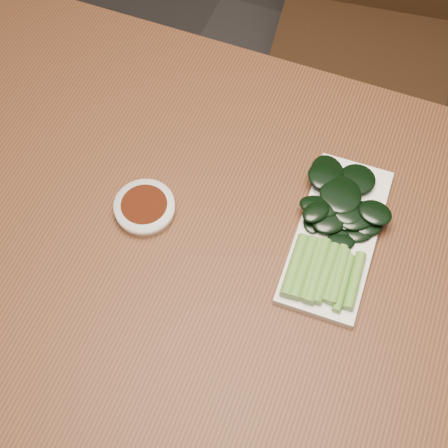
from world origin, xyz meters
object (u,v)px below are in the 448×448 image
at_px(table, 240,271).
at_px(gai_lan, 334,228).
at_px(sauce_bowl, 145,208).
at_px(serving_plate, 336,235).
at_px(chair_far, 367,25).

distance_m(table, gai_lan, 0.17).
height_order(sauce_bowl, serving_plate, sauce_bowl).
bearing_deg(table, gai_lan, 31.60).
bearing_deg(chair_far, table, -99.39).
height_order(chair_far, serving_plate, chair_far).
xyz_separation_m(table, chair_far, (0.03, 0.83, -0.19)).
height_order(table, gai_lan, gai_lan).
height_order(table, sauce_bowl, sauce_bowl).
bearing_deg(chair_far, sauce_bowl, -110.68).
distance_m(chair_far, serving_plate, 0.81).
distance_m(sauce_bowl, serving_plate, 0.30).
xyz_separation_m(chair_far, serving_plate, (0.10, -0.76, 0.27)).
height_order(table, chair_far, chair_far).
xyz_separation_m(serving_plate, gai_lan, (-0.01, -0.00, 0.02)).
height_order(chair_far, sauce_bowl, chair_far).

